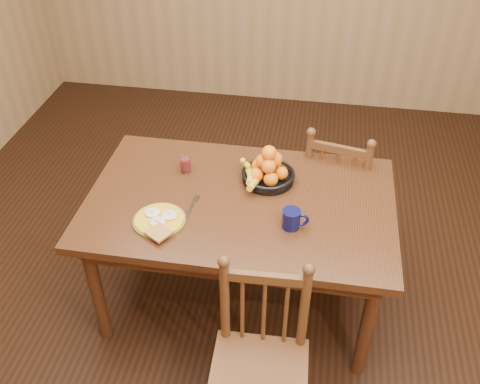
% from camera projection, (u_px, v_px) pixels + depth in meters
% --- Properties ---
extents(room, '(4.52, 5.02, 2.72)m').
position_uv_depth(room, '(240.00, 97.00, 2.41)').
color(room, black).
rests_on(room, ground).
extents(dining_table, '(1.60, 1.00, 0.75)m').
position_uv_depth(dining_table, '(240.00, 212.00, 2.84)').
color(dining_table, black).
rests_on(dining_table, ground).
extents(chair_far, '(0.48, 0.47, 0.91)m').
position_uv_depth(chair_far, '(337.00, 190.00, 3.34)').
color(chair_far, '#432414').
rests_on(chair_far, ground).
extents(chair_near, '(0.44, 0.42, 0.93)m').
position_uv_depth(chair_near, '(260.00, 365.00, 2.35)').
color(chair_near, '#432414').
rests_on(chair_near, ground).
extents(breakfast_plate, '(0.26, 0.31, 0.04)m').
position_uv_depth(breakfast_plate, '(159.00, 220.00, 2.64)').
color(breakfast_plate, '#59601E').
rests_on(breakfast_plate, dining_table).
extents(fork, '(0.04, 0.18, 0.00)m').
position_uv_depth(fork, '(193.00, 205.00, 2.74)').
color(fork, silver).
rests_on(fork, dining_table).
extents(spoon, '(0.04, 0.16, 0.01)m').
position_uv_depth(spoon, '(169.00, 218.00, 2.66)').
color(spoon, silver).
rests_on(spoon, dining_table).
extents(coffee_mug, '(0.13, 0.09, 0.10)m').
position_uv_depth(coffee_mug, '(292.00, 219.00, 2.59)').
color(coffee_mug, '#0A0D3C').
rests_on(coffee_mug, dining_table).
extents(juice_glass, '(0.06, 0.06, 0.09)m').
position_uv_depth(juice_glass, '(186.00, 165.00, 2.96)').
color(juice_glass, silver).
rests_on(juice_glass, dining_table).
extents(fruit_bowl, '(0.32, 0.32, 0.22)m').
position_uv_depth(fruit_bowl, '(267.00, 171.00, 2.87)').
color(fruit_bowl, black).
rests_on(fruit_bowl, dining_table).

